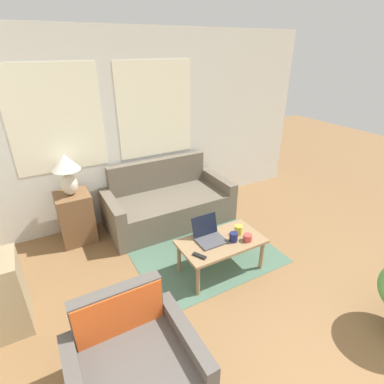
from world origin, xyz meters
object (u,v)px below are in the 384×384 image
coffee_table (221,244)px  cup_yellow (238,230)px  table_lamp (66,170)px  cup_white (248,238)px  cup_navy (234,237)px  armchair (135,370)px  couch (167,204)px  laptop (209,235)px  tv_remote (199,256)px

coffee_table → cup_yellow: size_ratio=8.84×
table_lamp → cup_white: 2.30m
table_lamp → cup_white: bearing=-45.4°
cup_navy → cup_white: cup_navy is taller
coffee_table → cup_white: 0.30m
armchair → coffee_table: size_ratio=0.92×
table_lamp → cup_yellow: 2.18m
couch → laptop: bearing=-92.6°
coffee_table → table_lamp: bearing=132.3°
armchair → table_lamp: size_ratio=1.66×
couch → tv_remote: size_ratio=11.67×
cup_yellow → tv_remote: (-0.60, -0.14, -0.04)m
cup_white → tv_remote: 0.61m
cup_navy → cup_white: size_ratio=1.08×
cup_navy → tv_remote: (-0.47, -0.05, -0.04)m
couch → coffee_table: couch is taller
cup_white → coffee_table: bearing=150.5°
coffee_table → cup_white: cup_white is taller
cup_navy → tv_remote: size_ratio=0.69×
armchair → table_lamp: bearing=89.8°
armchair → cup_yellow: size_ratio=8.15×
couch → tv_remote: 1.48m
coffee_table → cup_white: size_ratio=9.70×
laptop → coffee_table: bearing=-39.5°
coffee_table → cup_yellow: (0.24, 0.02, 0.10)m
cup_yellow → cup_white: size_ratio=1.10×
table_lamp → cup_navy: bearing=-46.8°
table_lamp → cup_white: (1.56, -1.59, -0.57)m
cup_navy → cup_yellow: cup_yellow is taller
table_lamp → laptop: size_ratio=1.71×
coffee_table → cup_navy: 0.17m
couch → cup_white: (0.31, -1.45, 0.18)m
armchair → cup_navy: (1.43, 0.77, 0.21)m
table_lamp → coffee_table: (1.31, -1.44, -0.65)m
table_lamp → laptop: 1.89m
couch → cup_navy: size_ratio=16.87×
tv_remote → cup_navy: bearing=6.2°
coffee_table → cup_yellow: cup_yellow is taller
table_lamp → cup_yellow: table_lamp is taller
couch → table_lamp: table_lamp is taller
armchair → cup_navy: size_ratio=8.27×
cup_navy → cup_white: bearing=-26.0°
cup_navy → armchair: bearing=-151.7°
tv_remote → table_lamp: bearing=121.3°
table_lamp → tv_remote: bearing=-58.7°
tv_remote → cup_yellow: bearing=13.1°
coffee_table → laptop: size_ratio=3.08×
armchair → cup_navy: armchair is taller
cup_navy → cup_yellow: size_ratio=0.99×
couch → cup_navy: 1.41m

